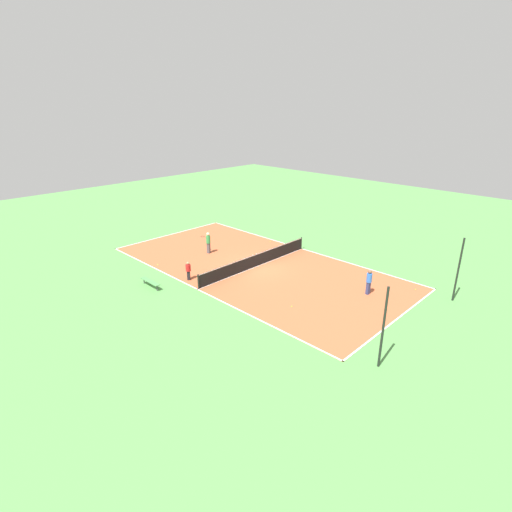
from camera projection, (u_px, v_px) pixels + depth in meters
name	position (u px, v px, depth m)	size (l,w,h in m)	color
ground_plane	(256.00, 267.00, 31.16)	(80.00, 80.00, 0.00)	#518E47
court_surface	(256.00, 267.00, 31.16)	(11.57, 23.40, 0.02)	#B75633
tennis_net	(256.00, 260.00, 30.96)	(11.37, 0.10, 1.08)	black
bench	(150.00, 282.00, 27.58)	(0.36, 1.97, 0.45)	#4C8C4C
player_near_blue	(369.00, 280.00, 26.30)	(0.40, 0.40, 1.76)	navy
player_coach_red	(188.00, 270.00, 28.56)	(0.51, 0.51, 1.38)	black
player_far_green	(208.00, 241.00, 33.57)	(0.58, 0.99, 1.83)	#4C4C51
tennis_ball_near_net	(270.00, 241.00, 36.72)	(0.07, 0.07, 0.07)	#CCE033
tennis_ball_midcourt	(415.00, 289.00, 27.22)	(0.07, 0.07, 0.07)	#CCE033
tennis_ball_right_alley	(292.00, 306.00, 24.95)	(0.07, 0.07, 0.07)	#CCE033
tennis_ball_far_baseline	(158.00, 265.00, 31.43)	(0.07, 0.07, 0.07)	#CCE033
fence_post_back_left	(458.00, 270.00, 25.08)	(0.12, 0.12, 4.26)	black
fence_post_back_right	(383.00, 328.00, 18.61)	(0.12, 0.12, 4.26)	black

